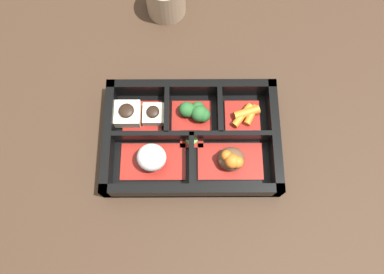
% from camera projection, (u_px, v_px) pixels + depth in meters
% --- Properties ---
extents(ground_plane, '(3.00, 3.00, 0.00)m').
position_uv_depth(ground_plane, '(192.00, 142.00, 0.64)').
color(ground_plane, '#382619').
extents(bento_base, '(0.29, 0.19, 0.01)m').
position_uv_depth(bento_base, '(192.00, 141.00, 0.63)').
color(bento_base, black).
rests_on(bento_base, ground_plane).
extents(bento_rim, '(0.29, 0.19, 0.05)m').
position_uv_depth(bento_rim, '(192.00, 136.00, 0.62)').
color(bento_rim, black).
rests_on(bento_rim, ground_plane).
extents(bowl_stew, '(0.11, 0.06, 0.05)m').
position_uv_depth(bowl_stew, '(232.00, 160.00, 0.60)').
color(bowl_stew, maroon).
rests_on(bowl_stew, bento_base).
extents(bowl_rice, '(0.11, 0.06, 0.05)m').
position_uv_depth(bowl_rice, '(152.00, 159.00, 0.60)').
color(bowl_rice, maroon).
rests_on(bowl_rice, bento_base).
extents(bowl_carrots, '(0.06, 0.06, 0.02)m').
position_uv_depth(bowl_carrots, '(245.00, 115.00, 0.64)').
color(bowl_carrots, maroon).
rests_on(bowl_carrots, bento_base).
extents(bowl_greens, '(0.07, 0.06, 0.03)m').
position_uv_depth(bowl_greens, '(195.00, 112.00, 0.63)').
color(bowl_greens, maroon).
rests_on(bowl_greens, bento_base).
extents(bowl_tofu, '(0.08, 0.06, 0.03)m').
position_uv_depth(bowl_tofu, '(139.00, 114.00, 0.63)').
color(bowl_tofu, maroon).
rests_on(bowl_tofu, bento_base).
extents(bowl_pickles, '(0.04, 0.03, 0.01)m').
position_uv_depth(bowl_pickles, '(193.00, 138.00, 0.63)').
color(bowl_pickles, maroon).
rests_on(bowl_pickles, bento_base).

